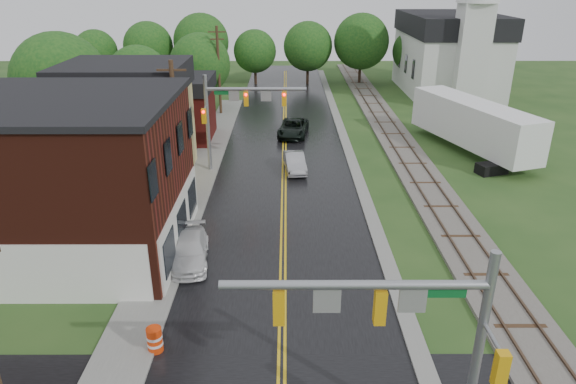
{
  "coord_description": "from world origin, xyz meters",
  "views": [
    {
      "loc": [
        0.2,
        -9.52,
        13.8
      ],
      "look_at": [
        0.26,
        14.6,
        3.5
      ],
      "focal_mm": 32.0,
      "sensor_mm": 36.0,
      "label": 1
    }
  ],
  "objects_px": {
    "traffic_signal_far": "(236,106)",
    "suv_dark": "(293,128)",
    "tree_left_c": "(140,79)",
    "semi_trailer": "(473,123)",
    "tree_left_e": "(202,65)",
    "utility_pole_c": "(219,69)",
    "church": "(452,46)",
    "utility_pole_b": "(177,129)",
    "construction_barrel": "(155,340)",
    "pickup_white": "(190,251)",
    "traffic_signal_near": "(406,323)",
    "sedan_silver": "(295,162)",
    "brick_building": "(40,178)",
    "tree_left_b": "(63,82)"
  },
  "relations": [
    {
      "from": "utility_pole_b",
      "to": "tree_left_e",
      "type": "height_order",
      "value": "utility_pole_b"
    },
    {
      "from": "church",
      "to": "tree_left_e",
      "type": "relative_size",
      "value": 2.45
    },
    {
      "from": "utility_pole_c",
      "to": "semi_trailer",
      "type": "distance_m",
      "value": 25.75
    },
    {
      "from": "sedan_silver",
      "to": "brick_building",
      "type": "bearing_deg",
      "value": -144.31
    },
    {
      "from": "utility_pole_c",
      "to": "pickup_white",
      "type": "bearing_deg",
      "value": -86.24
    },
    {
      "from": "utility_pole_b",
      "to": "construction_barrel",
      "type": "relative_size",
      "value": 8.36
    },
    {
      "from": "utility_pole_c",
      "to": "tree_left_c",
      "type": "height_order",
      "value": "utility_pole_c"
    },
    {
      "from": "construction_barrel",
      "to": "utility_pole_c",
      "type": "bearing_deg",
      "value": 92.77
    },
    {
      "from": "utility_pole_b",
      "to": "construction_barrel",
      "type": "xyz_separation_m",
      "value": [
        1.8,
        -15.26,
        -4.18
      ]
    },
    {
      "from": "utility_pole_c",
      "to": "traffic_signal_far",
      "type": "bearing_deg",
      "value": -78.91
    },
    {
      "from": "utility_pole_b",
      "to": "tree_left_c",
      "type": "bearing_deg",
      "value": 111.49
    },
    {
      "from": "brick_building",
      "to": "traffic_signal_far",
      "type": "xyz_separation_m",
      "value": [
        9.01,
        12.0,
        0.82
      ]
    },
    {
      "from": "traffic_signal_far",
      "to": "brick_building",
      "type": "bearing_deg",
      "value": -126.92
    },
    {
      "from": "suv_dark",
      "to": "utility_pole_c",
      "type": "bearing_deg",
      "value": 141.56
    },
    {
      "from": "utility_pole_c",
      "to": "sedan_silver",
      "type": "distance_m",
      "value": 19.15
    },
    {
      "from": "traffic_signal_near",
      "to": "tree_left_e",
      "type": "distance_m",
      "value": 45.59
    },
    {
      "from": "traffic_signal_far",
      "to": "construction_barrel",
      "type": "height_order",
      "value": "traffic_signal_far"
    },
    {
      "from": "tree_left_c",
      "to": "suv_dark",
      "type": "distance_m",
      "value": 15.61
    },
    {
      "from": "semi_trailer",
      "to": "construction_barrel",
      "type": "xyz_separation_m",
      "value": [
        -20.51,
        -24.6,
        -1.93
      ]
    },
    {
      "from": "church",
      "to": "traffic_signal_far",
      "type": "distance_m",
      "value": 35.59
    },
    {
      "from": "church",
      "to": "utility_pole_b",
      "type": "relative_size",
      "value": 2.22
    },
    {
      "from": "traffic_signal_near",
      "to": "construction_barrel",
      "type": "distance_m",
      "value": 10.67
    },
    {
      "from": "sedan_silver",
      "to": "semi_trailer",
      "type": "xyz_separation_m",
      "value": [
        14.71,
        4.44,
        1.8
      ]
    },
    {
      "from": "traffic_signal_far",
      "to": "tree_left_e",
      "type": "height_order",
      "value": "tree_left_e"
    },
    {
      "from": "semi_trailer",
      "to": "construction_barrel",
      "type": "height_order",
      "value": "semi_trailer"
    },
    {
      "from": "brick_building",
      "to": "suv_dark",
      "type": "relative_size",
      "value": 2.69
    },
    {
      "from": "traffic_signal_near",
      "to": "tree_left_e",
      "type": "height_order",
      "value": "tree_left_e"
    },
    {
      "from": "tree_left_c",
      "to": "traffic_signal_near",
      "type": "bearing_deg",
      "value": -65.44
    },
    {
      "from": "traffic_signal_far",
      "to": "utility_pole_b",
      "type": "xyz_separation_m",
      "value": [
        -3.33,
        -5.0,
        -0.25
      ]
    },
    {
      "from": "tree_left_e",
      "to": "sedan_silver",
      "type": "bearing_deg",
      "value": -63.08
    },
    {
      "from": "traffic_signal_near",
      "to": "pickup_white",
      "type": "xyz_separation_m",
      "value": [
        -8.27,
        11.58,
        -4.31
      ]
    },
    {
      "from": "tree_left_b",
      "to": "semi_trailer",
      "type": "height_order",
      "value": "tree_left_b"
    },
    {
      "from": "tree_left_e",
      "to": "semi_trailer",
      "type": "xyz_separation_m",
      "value": [
        24.35,
        -14.56,
        -2.35
      ]
    },
    {
      "from": "utility_pole_b",
      "to": "pickup_white",
      "type": "relative_size",
      "value": 1.99
    },
    {
      "from": "utility_pole_b",
      "to": "suv_dark",
      "type": "relative_size",
      "value": 1.69
    },
    {
      "from": "tree_left_e",
      "to": "utility_pole_c",
      "type": "bearing_deg",
      "value": -42.84
    },
    {
      "from": "traffic_signal_near",
      "to": "traffic_signal_far",
      "type": "distance_m",
      "value": 25.94
    },
    {
      "from": "traffic_signal_near",
      "to": "sedan_silver",
      "type": "bearing_deg",
      "value": 96.13
    },
    {
      "from": "semi_trailer",
      "to": "construction_barrel",
      "type": "distance_m",
      "value": 32.08
    },
    {
      "from": "tree_left_c",
      "to": "pickup_white",
      "type": "xyz_separation_m",
      "value": [
        9.05,
        -26.32,
        -3.86
      ]
    },
    {
      "from": "tree_left_e",
      "to": "sedan_silver",
      "type": "xyz_separation_m",
      "value": [
        9.65,
        -19.0,
        -4.14
      ]
    },
    {
      "from": "traffic_signal_far",
      "to": "suv_dark",
      "type": "distance_m",
      "value": 10.86
    },
    {
      "from": "traffic_signal_near",
      "to": "sedan_silver",
      "type": "distance_m",
      "value": 25.41
    },
    {
      "from": "construction_barrel",
      "to": "suv_dark",
      "type": "bearing_deg",
      "value": 78.81
    },
    {
      "from": "church",
      "to": "tree_left_e",
      "type": "xyz_separation_m",
      "value": [
        -28.85,
        -7.84,
        -1.02
      ]
    },
    {
      "from": "pickup_white",
      "to": "traffic_signal_near",
      "type": "bearing_deg",
      "value": -61.12
    },
    {
      "from": "tree_left_c",
      "to": "semi_trailer",
      "type": "xyz_separation_m",
      "value": [
        29.35,
        -8.56,
        -2.04
      ]
    },
    {
      "from": "traffic_signal_near",
      "to": "semi_trailer",
      "type": "height_order",
      "value": "traffic_signal_near"
    },
    {
      "from": "tree_left_b",
      "to": "brick_building",
      "type": "bearing_deg",
      "value": -72.39
    },
    {
      "from": "brick_building",
      "to": "pickup_white",
      "type": "relative_size",
      "value": 3.17
    }
  ]
}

